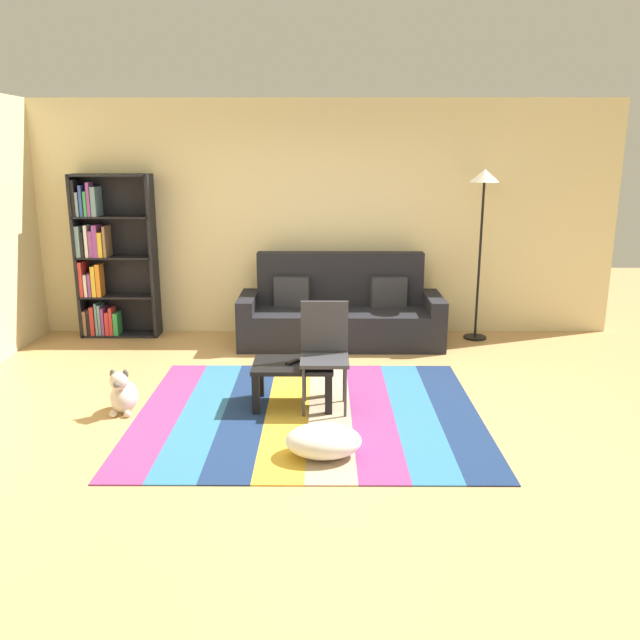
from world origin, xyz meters
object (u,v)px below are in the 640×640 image
at_px(couch, 340,314).
at_px(coffee_table, 293,371).
at_px(tv_remote, 293,362).
at_px(folding_chair, 324,346).
at_px(bookshelf, 106,260).
at_px(dog, 123,394).
at_px(standing_lamp, 483,199).
at_px(pouf, 323,441).

distance_m(couch, coffee_table, 1.98).
height_order(couch, tv_remote, couch).
xyz_separation_m(coffee_table, folding_chair, (0.27, -0.01, 0.23)).
bearing_deg(bookshelf, tv_remote, -44.37).
bearing_deg(bookshelf, coffee_table, -44.46).
relative_size(dog, tv_remote, 2.65).
bearing_deg(standing_lamp, tv_remote, -134.12).
bearing_deg(dog, bookshelf, 109.58).
distance_m(coffee_table, tv_remote, 0.08).
height_order(pouf, tv_remote, tv_remote).
relative_size(couch, pouf, 4.17).
bearing_deg(folding_chair, standing_lamp, 87.11).
xyz_separation_m(couch, bookshelf, (-2.70, 0.28, 0.57)).
xyz_separation_m(pouf, tv_remote, (-0.26, 0.99, 0.27)).
xyz_separation_m(bookshelf, dog, (0.84, -2.37, -0.74)).
xyz_separation_m(dog, folding_chair, (1.68, 0.15, 0.37)).
relative_size(coffee_table, dog, 1.71).
xyz_separation_m(pouf, folding_chair, (0.01, 0.97, 0.41)).
height_order(dog, tv_remote, tv_remote).
height_order(couch, bookshelf, bookshelf).
distance_m(couch, tv_remote, 1.97).
height_order(coffee_table, standing_lamp, standing_lamp).
xyz_separation_m(couch, tv_remote, (-0.45, -1.92, 0.05)).
relative_size(bookshelf, dog, 4.71).
bearing_deg(couch, tv_remote, -103.18).
height_order(bookshelf, standing_lamp, standing_lamp).
relative_size(pouf, tv_remote, 3.61).
relative_size(coffee_table, pouf, 1.25).
bearing_deg(couch, dog, -131.70).
bearing_deg(coffee_table, bookshelf, 135.54).
xyz_separation_m(couch, folding_chair, (-0.18, -1.94, 0.20)).
xyz_separation_m(bookshelf, standing_lamp, (4.28, -0.11, 0.71)).
relative_size(couch, coffee_table, 3.32).
xyz_separation_m(pouf, standing_lamp, (1.77, 3.08, 1.49)).
relative_size(coffee_table, folding_chair, 0.76).
bearing_deg(bookshelf, dog, -70.42).
xyz_separation_m(coffee_table, standing_lamp, (2.03, 2.10, 1.30)).
bearing_deg(dog, coffee_table, 6.45).
bearing_deg(standing_lamp, couch, -173.82).
distance_m(couch, standing_lamp, 2.04).
distance_m(dog, tv_remote, 1.44).
bearing_deg(bookshelf, couch, -6.00).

